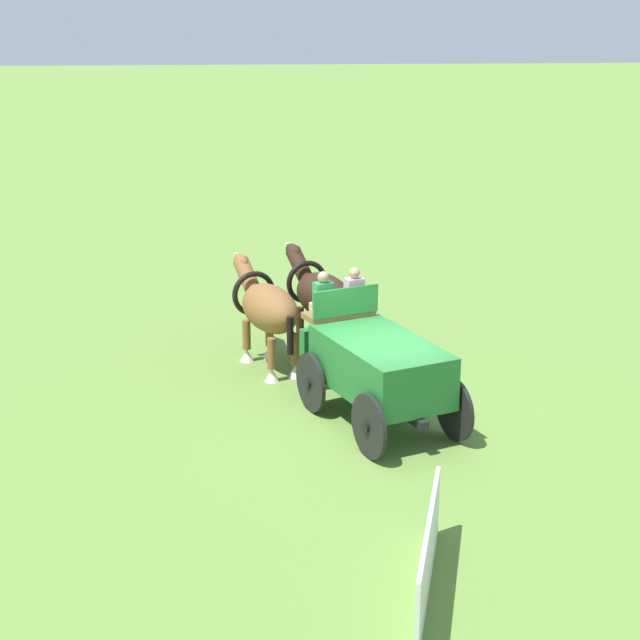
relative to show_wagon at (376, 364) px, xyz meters
name	(u,v)px	position (x,y,z in m)	size (l,w,h in m)	color
ground_plane	(380,424)	(-0.16, -0.06, -1.15)	(220.00, 220.00, 0.00)	olive
show_wagon	(376,364)	(0.00, 0.00, 0.00)	(5.78, 3.04, 2.62)	#236B2D
draft_horse_near	(267,309)	(3.14, 1.94, 0.18)	(2.94, 1.65, 2.20)	brown
draft_horse_off	(322,297)	(3.62, 0.73, 0.27)	(2.99, 1.66, 2.30)	#331E14
sponsor_banner	(428,555)	(-5.83, 0.05, -0.60)	(3.20, 0.06, 1.10)	silver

